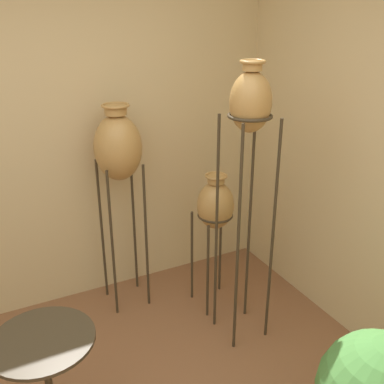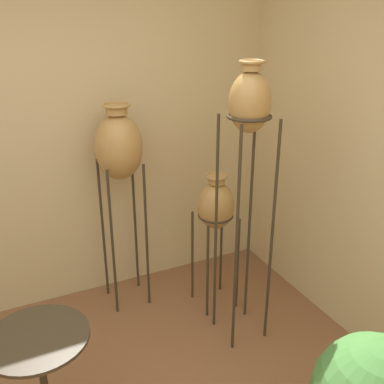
{
  "view_description": "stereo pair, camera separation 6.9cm",
  "coord_description": "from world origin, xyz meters",
  "views": [
    {
      "loc": [
        -0.34,
        -1.31,
        2.19
      ],
      "look_at": [
        0.98,
        1.27,
        0.99
      ],
      "focal_mm": 42.0,
      "sensor_mm": 36.0,
      "label": 1
    },
    {
      "loc": [
        -0.28,
        -1.35,
        2.19
      ],
      "look_at": [
        0.98,
        1.27,
        0.99
      ],
      "focal_mm": 42.0,
      "sensor_mm": 36.0,
      "label": 2
    }
  ],
  "objects": [
    {
      "name": "vase_stand_medium",
      "position": [
        0.58,
        1.63,
        1.26
      ],
      "size": [
        0.34,
        0.34,
        1.59
      ],
      "color": "#382D1E",
      "rests_on": "ground_plane"
    },
    {
      "name": "vase_stand_short",
      "position": [
        1.18,
        1.29,
        0.83
      ],
      "size": [
        0.28,
        0.28,
        1.09
      ],
      "color": "#382D1E",
      "rests_on": "ground_plane"
    },
    {
      "name": "vase_stand_tall",
      "position": [
        1.19,
        0.91,
        1.6
      ],
      "size": [
        0.29,
        0.29,
        1.92
      ],
      "color": "#382D1E",
      "rests_on": "ground_plane"
    },
    {
      "name": "side_table",
      "position": [
        -0.2,
        0.48,
        0.56
      ],
      "size": [
        0.49,
        0.49,
        0.78
      ],
      "color": "#382D1E",
      "rests_on": "ground_plane"
    },
    {
      "name": "wall_back",
      "position": [
        0.0,
        1.92,
        1.35
      ],
      "size": [
        7.78,
        0.06,
        2.7
      ],
      "color": "#D1B784",
      "rests_on": "ground_plane"
    }
  ]
}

